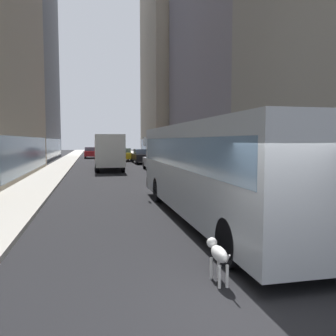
{
  "coord_description": "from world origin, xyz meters",
  "views": [
    {
      "loc": [
        -2.61,
        -4.64,
        2.53
      ],
      "look_at": [
        0.48,
        9.37,
        1.4
      ],
      "focal_mm": 36.85,
      "sensor_mm": 36.0,
      "label": 1
    }
  ],
  "objects_px": {
    "car_red_coupe": "(91,152)",
    "dalmatian_dog": "(218,254)",
    "box_truck": "(109,151)",
    "car_silver_sedan": "(157,161)",
    "transit_bus": "(213,164)",
    "car_black_suv": "(141,156)",
    "car_yellow_taxi": "(123,154)"
  },
  "relations": [
    {
      "from": "transit_bus",
      "to": "car_yellow_taxi",
      "type": "bearing_deg",
      "value": 90.0
    },
    {
      "from": "box_truck",
      "to": "car_yellow_taxi",
      "type": "bearing_deg",
      "value": 79.68
    },
    {
      "from": "transit_bus",
      "to": "car_red_coupe",
      "type": "height_order",
      "value": "transit_bus"
    },
    {
      "from": "car_black_suv",
      "to": "car_silver_sedan",
      "type": "bearing_deg",
      "value": -90.0
    },
    {
      "from": "box_truck",
      "to": "car_silver_sedan",
      "type": "bearing_deg",
      "value": -24.16
    },
    {
      "from": "transit_bus",
      "to": "dalmatian_dog",
      "type": "relative_size",
      "value": 11.98
    },
    {
      "from": "car_red_coupe",
      "to": "box_truck",
      "type": "relative_size",
      "value": 0.63
    },
    {
      "from": "transit_bus",
      "to": "car_red_coupe",
      "type": "relative_size",
      "value": 2.45
    },
    {
      "from": "transit_bus",
      "to": "car_silver_sedan",
      "type": "bearing_deg",
      "value": 84.97
    },
    {
      "from": "transit_bus",
      "to": "car_black_suv",
      "type": "relative_size",
      "value": 2.41
    },
    {
      "from": "car_yellow_taxi",
      "to": "car_black_suv",
      "type": "relative_size",
      "value": 0.92
    },
    {
      "from": "transit_bus",
      "to": "dalmatian_dog",
      "type": "bearing_deg",
      "value": -108.86
    },
    {
      "from": "car_silver_sedan",
      "to": "car_black_suv",
      "type": "bearing_deg",
      "value": 90.0
    },
    {
      "from": "transit_bus",
      "to": "car_yellow_taxi",
      "type": "height_order",
      "value": "transit_bus"
    },
    {
      "from": "transit_bus",
      "to": "car_yellow_taxi",
      "type": "distance_m",
      "value": 33.18
    },
    {
      "from": "car_silver_sedan",
      "to": "transit_bus",
      "type": "bearing_deg",
      "value": -95.03
    },
    {
      "from": "car_red_coupe",
      "to": "dalmatian_dog",
      "type": "height_order",
      "value": "car_red_coupe"
    },
    {
      "from": "car_red_coupe",
      "to": "dalmatian_dog",
      "type": "relative_size",
      "value": 4.88
    },
    {
      "from": "car_red_coupe",
      "to": "car_black_suv",
      "type": "relative_size",
      "value": 0.98
    },
    {
      "from": "car_silver_sedan",
      "to": "car_red_coupe",
      "type": "distance_m",
      "value": 24.12
    },
    {
      "from": "car_silver_sedan",
      "to": "car_red_coupe",
      "type": "relative_size",
      "value": 1.01
    },
    {
      "from": "car_black_suv",
      "to": "dalmatian_dog",
      "type": "xyz_separation_m",
      "value": [
        -3.24,
        -32.66,
        -0.31
      ]
    },
    {
      "from": "car_yellow_taxi",
      "to": "dalmatian_dog",
      "type": "height_order",
      "value": "car_yellow_taxi"
    },
    {
      "from": "car_yellow_taxi",
      "to": "box_truck",
      "type": "distance_m",
      "value": 13.43
    },
    {
      "from": "car_silver_sedan",
      "to": "car_black_suv",
      "type": "relative_size",
      "value": 0.99
    },
    {
      "from": "car_red_coupe",
      "to": "dalmatian_dog",
      "type": "distance_m",
      "value": 46.5
    },
    {
      "from": "car_silver_sedan",
      "to": "dalmatian_dog",
      "type": "relative_size",
      "value": 4.93
    },
    {
      "from": "car_black_suv",
      "to": "dalmatian_dog",
      "type": "bearing_deg",
      "value": -95.66
    },
    {
      "from": "car_yellow_taxi",
      "to": "car_red_coupe",
      "type": "distance_m",
      "value": 9.37
    },
    {
      "from": "transit_bus",
      "to": "box_truck",
      "type": "xyz_separation_m",
      "value": [
        -2.4,
        19.98,
        -0.11
      ]
    },
    {
      "from": "car_red_coupe",
      "to": "dalmatian_dog",
      "type": "xyz_separation_m",
      "value": [
        2.36,
        -46.44,
        -0.31
      ]
    },
    {
      "from": "transit_bus",
      "to": "car_black_suv",
      "type": "distance_m",
      "value": 27.93
    }
  ]
}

